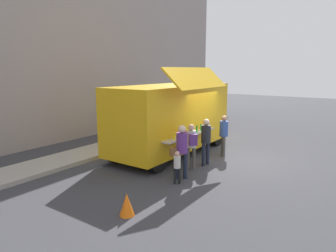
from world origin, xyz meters
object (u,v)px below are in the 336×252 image
Objects in this scene: child_near_queue at (177,164)px; traffic_cone_orange at (127,204)px; food_truck_main at (172,116)px; customer_mid_with_backpack at (191,142)px; customer_front_ordering at (206,138)px; customer_rear_waiting at (181,147)px; customer_extra_browsing at (224,132)px; trash_bin at (174,122)px.

traffic_cone_orange is at bearing 145.88° from child_near_queue.
customer_mid_with_backpack is (-1.37, -1.74, -0.56)m from food_truck_main.
customer_front_ordering is 1.71m from customer_rear_waiting.
food_truck_main is 3.50× the size of customer_front_ordering.
food_truck_main is 3.08m from customer_rear_waiting.
customer_extra_browsing is at bearing -47.81° from customer_rear_waiting.
child_near_queue is at bearing -145.98° from trash_bin.
customer_front_ordering is (4.52, 0.28, 0.73)m from traffic_cone_orange.
food_truck_main is 5.78× the size of child_near_queue.
child_near_queue is at bearing -142.88° from food_truck_main.
customer_extra_browsing is (2.22, -0.19, 0.00)m from customer_mid_with_backpack.
trash_bin is at bearing -5.67° from customer_mid_with_backpack.
customer_rear_waiting is at bearing 56.30° from customer_extra_browsing.
child_near_queue is (-0.44, -0.12, -0.41)m from customer_rear_waiting.
traffic_cone_orange is 0.54× the size of child_near_queue.
food_truck_main is at bearing -148.09° from trash_bin.
trash_bin is 0.66× the size of customer_mid_with_backpack.
trash_bin is at bearing -12.96° from customer_rear_waiting.
food_truck_main reaches higher than customer_rear_waiting.
customer_front_ordering is 0.77m from customer_mid_with_backpack.
customer_mid_with_backpack is at bearing -23.93° from child_near_queue.
trash_bin is 5.16m from customer_extra_browsing.
customer_rear_waiting is at bearing -21.18° from child_near_queue.
customer_front_ordering reaches higher than trash_bin.
customer_front_ordering is at bearing 3.56° from traffic_cone_orange.
child_near_queue is at bearing 148.89° from customer_mid_with_backpack.
traffic_cone_orange is 0.35× the size of customer_mid_with_backpack.
child_near_queue is (-3.62, -0.14, -0.36)m from customer_extra_browsing.
customer_front_ordering is 1.47m from customer_extra_browsing.
food_truck_main is at bearing -3.25° from customer_front_ordering.
child_near_queue reaches higher than traffic_cone_orange.
customer_rear_waiting is at bearing -144.89° from trash_bin.
customer_extra_browsing is (3.19, 0.01, -0.05)m from customer_rear_waiting.
customer_rear_waiting reaches higher than child_near_queue.
customer_front_ordering is 1.03× the size of customer_extra_browsing.
customer_extra_browsing is (-2.88, -4.25, 0.45)m from trash_bin.
traffic_cone_orange is 2.92m from customer_rear_waiting.
traffic_cone_orange is 2.40m from child_near_queue.
customer_front_ordering reaches higher than child_near_queue.
customer_rear_waiting reaches higher than customer_extra_browsing.
traffic_cone_orange is 0.33× the size of customer_front_ordering.
child_near_queue is (-1.40, -0.33, -0.36)m from customer_mid_with_backpack.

